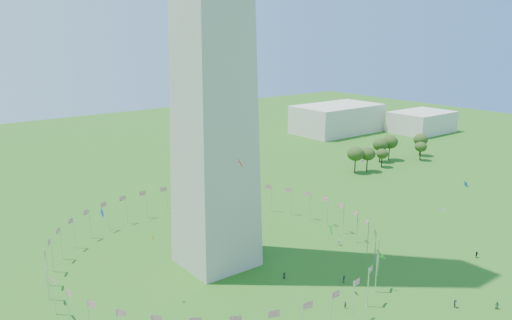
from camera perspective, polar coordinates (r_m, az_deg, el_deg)
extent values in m
cylinder|color=silver|center=(152.43, 8.19, -5.90)|extent=(0.24, 0.24, 9.00)
cylinder|color=silver|center=(156.61, 6.20, -5.27)|extent=(0.24, 0.24, 9.00)
cylinder|color=silver|center=(160.08, 4.06, -4.78)|extent=(0.24, 0.24, 9.00)
cylinder|color=silver|center=(162.78, 1.80, -4.42)|extent=(0.24, 0.24, 9.00)
cylinder|color=silver|center=(164.67, -0.54, -4.19)|extent=(0.24, 0.24, 9.00)
cylinder|color=silver|center=(165.72, -2.94, -4.08)|extent=(0.24, 0.24, 9.00)
cylinder|color=silver|center=(165.91, -5.35, -4.11)|extent=(0.24, 0.24, 9.00)
cylinder|color=silver|center=(165.23, -7.75, -4.26)|extent=(0.24, 0.24, 9.00)
cylinder|color=silver|center=(163.71, -10.11, -4.53)|extent=(0.24, 0.24, 9.00)
cylinder|color=silver|center=(161.36, -12.40, -4.93)|extent=(0.24, 0.24, 9.00)
cylinder|color=silver|center=(158.22, -14.58, -5.46)|extent=(0.24, 0.24, 9.00)
cylinder|color=silver|center=(154.34, -16.61, -6.11)|extent=(0.24, 0.24, 9.00)
cylinder|color=silver|center=(149.78, -18.45, -6.90)|extent=(0.24, 0.24, 9.00)
cylinder|color=silver|center=(144.63, -20.05, -7.80)|extent=(0.24, 0.24, 9.00)
cylinder|color=silver|center=(138.99, -21.36, -8.84)|extent=(0.24, 0.24, 9.00)
cylinder|color=silver|center=(132.98, -22.30, -10.00)|extent=(0.24, 0.24, 9.00)
cylinder|color=silver|center=(126.73, -22.79, -11.28)|extent=(0.24, 0.24, 9.00)
cylinder|color=silver|center=(120.43, -22.76, -12.66)|extent=(0.24, 0.24, 9.00)
cylinder|color=silver|center=(114.26, -22.10, -14.11)|extent=(0.24, 0.24, 9.00)
cylinder|color=silver|center=(108.45, -20.72, -15.58)|extent=(0.24, 0.24, 9.00)
cylinder|color=silver|center=(103.26, -18.55, -17.00)|extent=(0.24, 0.24, 9.00)
cylinder|color=silver|center=(101.25, 8.57, -17.02)|extent=(0.24, 0.24, 9.00)
cylinder|color=silver|center=(106.09, 11.03, -15.56)|extent=(0.24, 0.24, 9.00)
cylinder|color=silver|center=(111.66, 12.68, -14.04)|extent=(0.24, 0.24, 9.00)
cylinder|color=silver|center=(117.70, 13.57, -12.53)|extent=(0.24, 0.24, 9.00)
cylinder|color=silver|center=(123.97, 13.81, -11.10)|extent=(0.24, 0.24, 9.00)
cylinder|color=silver|center=(130.27, 13.48, -9.79)|extent=(0.24, 0.24, 9.00)
cylinder|color=silver|center=(136.40, 12.67, -8.61)|extent=(0.24, 0.24, 9.00)
cylinder|color=silver|center=(142.22, 11.48, -7.57)|extent=(0.24, 0.24, 9.00)
cylinder|color=silver|center=(147.60, 9.96, -6.66)|extent=(0.24, 0.24, 9.00)
cube|color=beige|center=(295.82, 9.25, 4.69)|extent=(50.00, 30.00, 16.00)
cube|color=beige|center=(308.83, 18.43, 4.17)|extent=(35.00, 25.00, 12.00)
imported|color=#183C25|center=(121.40, 25.84, -14.71)|extent=(0.85, 1.00, 1.73)
imported|color=#252525|center=(122.22, 3.23, -13.02)|extent=(0.91, 0.83, 1.55)
imported|color=#272727|center=(121.78, 10.03, -13.27)|extent=(1.32, 1.01, 1.80)
imported|color=black|center=(144.07, 23.89, -9.85)|extent=(1.67, 0.95, 1.69)
imported|color=#282828|center=(112.04, 10.17, -15.98)|extent=(0.63, 0.50, 1.53)
imported|color=gray|center=(141.09, 9.50, -9.26)|extent=(0.79, 1.18, 1.69)
imported|color=black|center=(118.39, 21.79, -15.01)|extent=(1.24, 1.34, 1.82)
plane|color=white|center=(129.79, 20.55, -5.32)|extent=(1.93, 2.74, 2.41)
plane|color=blue|center=(77.18, -17.17, -5.80)|extent=(0.51, 1.50, 1.55)
plane|color=orange|center=(108.94, -11.66, -8.70)|extent=(1.06, 0.60, 1.22)
plane|color=red|center=(90.48, -1.80, -0.36)|extent=(1.79, 1.17, 1.79)
plane|color=yellow|center=(139.85, 9.19, 3.69)|extent=(1.27, 0.91, 1.39)
plane|color=blue|center=(123.17, 22.87, -2.58)|extent=(0.88, 1.61, 1.40)
plane|color=green|center=(117.33, 14.25, -10.65)|extent=(1.14, 1.60, 1.53)
plane|color=green|center=(111.29, 8.56, -7.92)|extent=(2.29, 0.72, 2.22)
plane|color=#CC2699|center=(143.43, 12.13, -0.07)|extent=(1.08, 0.42, 0.99)
ellipsoid|color=#36531B|center=(210.92, 11.28, -0.02)|extent=(6.99, 6.99, 10.92)
ellipsoid|color=#36531B|center=(213.96, 12.60, 0.03)|extent=(6.60, 6.60, 10.31)
ellipsoid|color=#36531B|center=(222.72, 14.19, 0.20)|extent=(5.14, 5.14, 8.04)
ellipsoid|color=#36531B|center=(231.18, 13.99, 1.07)|extent=(6.87, 6.87, 10.73)
ellipsoid|color=#36531B|center=(235.65, 15.00, 1.34)|extent=(7.29, 7.29, 11.39)
ellipsoid|color=#36531B|center=(239.57, 18.29, 0.95)|extent=(5.43, 5.43, 8.48)
ellipsoid|color=#36531B|center=(248.39, 18.27, 1.64)|extent=(6.65, 6.65, 10.40)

